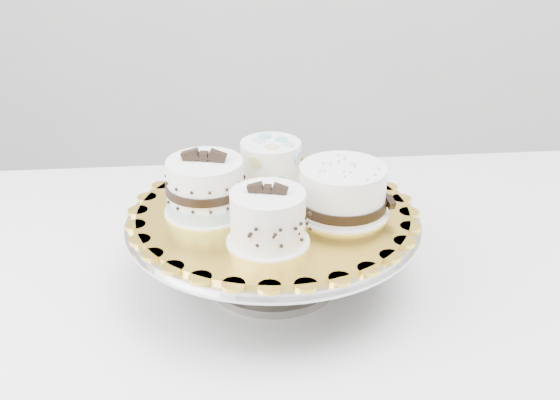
{
  "coord_description": "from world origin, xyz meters",
  "views": [
    {
      "loc": [
        0.02,
        -0.83,
        1.31
      ],
      "look_at": [
        0.01,
        0.05,
        0.88
      ],
      "focal_mm": 45.0,
      "sensor_mm": 36.0,
      "label": 1
    }
  ],
  "objects_px": {
    "cake_dots": "(271,163)",
    "cake_stand": "(273,236)",
    "table": "(309,308)",
    "cake_banded": "(206,188)",
    "cake_board": "(273,212)",
    "cake_swirl": "(268,219)",
    "cake_ribbon": "(343,191)"
  },
  "relations": [
    {
      "from": "cake_board",
      "to": "cake_dots",
      "type": "bearing_deg",
      "value": 93.55
    },
    {
      "from": "cake_dots",
      "to": "cake_stand",
      "type": "bearing_deg",
      "value": -106.67
    },
    {
      "from": "cake_stand",
      "to": "cake_ribbon",
      "type": "bearing_deg",
      "value": -1.92
    },
    {
      "from": "cake_swirl",
      "to": "cake_ribbon",
      "type": "xyz_separation_m",
      "value": [
        0.1,
        0.08,
        -0.0
      ]
    },
    {
      "from": "table",
      "to": "cake_swirl",
      "type": "distance_m",
      "value": 0.27
    },
    {
      "from": "cake_stand",
      "to": "cake_board",
      "type": "xyz_separation_m",
      "value": [
        0.0,
        0.0,
        0.04
      ]
    },
    {
      "from": "cake_banded",
      "to": "cake_dots",
      "type": "relative_size",
      "value": 1.01
    },
    {
      "from": "cake_swirl",
      "to": "cake_board",
      "type": "bearing_deg",
      "value": 94.3
    },
    {
      "from": "cake_banded",
      "to": "cake_board",
      "type": "bearing_deg",
      "value": 8.85
    },
    {
      "from": "cake_stand",
      "to": "cake_banded",
      "type": "relative_size",
      "value": 3.53
    },
    {
      "from": "table",
      "to": "cake_swirl",
      "type": "height_order",
      "value": "cake_swirl"
    },
    {
      "from": "cake_dots",
      "to": "cake_swirl",
      "type": "bearing_deg",
      "value": -109.9
    },
    {
      "from": "cake_swirl",
      "to": "cake_banded",
      "type": "bearing_deg",
      "value": 143.28
    },
    {
      "from": "table",
      "to": "cake_banded",
      "type": "height_order",
      "value": "cake_banded"
    },
    {
      "from": "cake_stand",
      "to": "cake_swirl",
      "type": "bearing_deg",
      "value": -92.99
    },
    {
      "from": "cake_stand",
      "to": "cake_board",
      "type": "relative_size",
      "value": 1.09
    },
    {
      "from": "cake_stand",
      "to": "cake_ribbon",
      "type": "xyz_separation_m",
      "value": [
        0.1,
        -0.0,
        0.07
      ]
    },
    {
      "from": "cake_swirl",
      "to": "cake_ribbon",
      "type": "relative_size",
      "value": 0.71
    },
    {
      "from": "cake_stand",
      "to": "cake_banded",
      "type": "bearing_deg",
      "value": -177.91
    },
    {
      "from": "table",
      "to": "cake_stand",
      "type": "relative_size",
      "value": 3.18
    },
    {
      "from": "cake_board",
      "to": "cake_swirl",
      "type": "distance_m",
      "value": 0.09
    },
    {
      "from": "cake_swirl",
      "to": "cake_dots",
      "type": "distance_m",
      "value": 0.18
    },
    {
      "from": "table",
      "to": "cake_banded",
      "type": "xyz_separation_m",
      "value": [
        -0.15,
        -0.05,
        0.23
      ]
    },
    {
      "from": "cake_swirl",
      "to": "cake_ribbon",
      "type": "bearing_deg",
      "value": 47.39
    },
    {
      "from": "cake_banded",
      "to": "table",
      "type": "bearing_deg",
      "value": 23.98
    },
    {
      "from": "table",
      "to": "cake_banded",
      "type": "relative_size",
      "value": 11.22
    },
    {
      "from": "cake_board",
      "to": "cake_banded",
      "type": "height_order",
      "value": "cake_banded"
    },
    {
      "from": "cake_board",
      "to": "cake_ribbon",
      "type": "bearing_deg",
      "value": -1.92
    },
    {
      "from": "table",
      "to": "cake_dots",
      "type": "relative_size",
      "value": 11.34
    },
    {
      "from": "cake_stand",
      "to": "cake_ribbon",
      "type": "height_order",
      "value": "cake_ribbon"
    },
    {
      "from": "table",
      "to": "cake_stand",
      "type": "bearing_deg",
      "value": -148.49
    },
    {
      "from": "cake_stand",
      "to": "cake_ribbon",
      "type": "distance_m",
      "value": 0.12
    }
  ]
}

